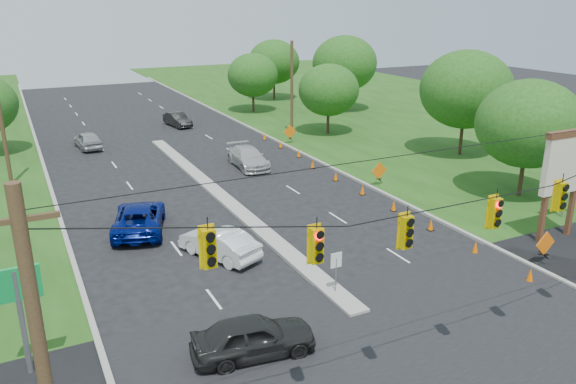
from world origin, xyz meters
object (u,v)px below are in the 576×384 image
black_sedan (253,336)px  pylon_sign (565,168)px  white_sedan (219,243)px  blue_pickup (139,218)px

black_sedan → pylon_sign: bearing=-74.7°
pylon_sign → white_sedan: 18.81m
white_sedan → blue_pickup: bearing=-85.7°
pylon_sign → white_sedan: bearing=161.7°
black_sedan → white_sedan: 8.72m
blue_pickup → black_sedan: bearing=111.8°
black_sedan → white_sedan: (1.76, 8.55, -0.02)m
white_sedan → pylon_sign: bearing=137.4°
white_sedan → black_sedan: bearing=54.1°
black_sedan → blue_pickup: blue_pickup is taller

